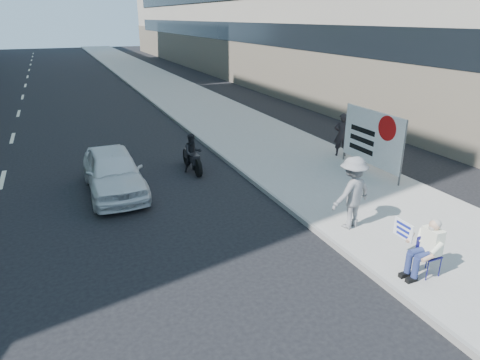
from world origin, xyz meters
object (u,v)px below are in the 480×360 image
pedestrian_woman (342,135)px  jogger (352,193)px  seated_protester (426,245)px  protest_banner (372,138)px  motorcycle (192,155)px  white_sedan_near (113,171)px

pedestrian_woman → jogger: bearing=86.1°
seated_protester → protest_banner: bearing=60.3°
pedestrian_woman → motorcycle: size_ratio=0.84×
pedestrian_woman → white_sedan_near: (-8.80, 0.02, -0.29)m
jogger → protest_banner: 4.65m
jogger → motorcycle: bearing=-80.3°
protest_banner → white_sedan_near: protest_banner is taller
seated_protester → pedestrian_woman: pedestrian_woman is taller
white_sedan_near → motorcycle: bearing=17.7°
white_sedan_near → motorcycle: white_sedan_near is taller
protest_banner → motorcycle: protest_banner is taller
pedestrian_woman → seated_protester: bearing=95.7°
white_sedan_near → seated_protester: bearing=-55.7°
seated_protester → white_sedan_near: bearing=124.5°
seated_protester → motorcycle: 9.03m
protest_banner → motorcycle: 6.43m
seated_protester → motorcycle: size_ratio=0.64×
seated_protester → protest_banner: size_ratio=0.43×
pedestrian_woman → white_sedan_near: bearing=29.7°
jogger → white_sedan_near: 7.49m
seated_protester → motorcycle: bearing=105.3°
seated_protester → jogger: bearing=90.6°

